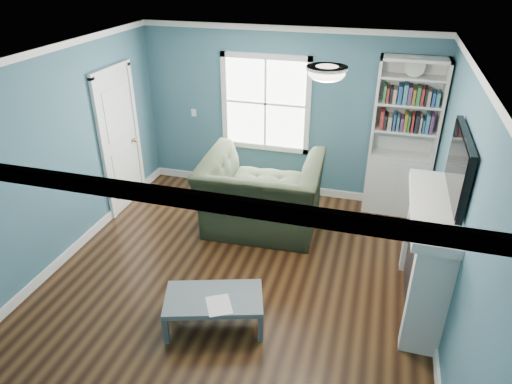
# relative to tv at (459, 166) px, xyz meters

# --- Properties ---
(floor) EXTENTS (5.00, 5.00, 0.00)m
(floor) POSITION_rel_tv_xyz_m (-2.20, -0.20, -1.72)
(floor) COLOR black
(floor) RESTS_ON ground
(room_walls) EXTENTS (5.00, 5.00, 5.00)m
(room_walls) POSITION_rel_tv_xyz_m (-2.20, -0.20, -0.14)
(room_walls) COLOR #356275
(room_walls) RESTS_ON ground
(trim) EXTENTS (4.50, 5.00, 2.60)m
(trim) POSITION_rel_tv_xyz_m (-2.20, -0.20, -0.49)
(trim) COLOR white
(trim) RESTS_ON ground
(window) EXTENTS (1.40, 0.06, 1.50)m
(window) POSITION_rel_tv_xyz_m (-2.50, 2.29, -0.27)
(window) COLOR white
(window) RESTS_ON room_walls
(bookshelf) EXTENTS (0.90, 0.35, 2.31)m
(bookshelf) POSITION_rel_tv_xyz_m (-0.43, 2.10, -0.80)
(bookshelf) COLOR silver
(bookshelf) RESTS_ON ground
(fireplace) EXTENTS (0.44, 1.58, 1.30)m
(fireplace) POSITION_rel_tv_xyz_m (-0.12, 0.00, -1.09)
(fireplace) COLOR black
(fireplace) RESTS_ON ground
(tv) EXTENTS (0.06, 1.10, 0.65)m
(tv) POSITION_rel_tv_xyz_m (0.00, 0.00, 0.00)
(tv) COLOR black
(tv) RESTS_ON fireplace
(door) EXTENTS (0.12, 0.98, 2.17)m
(door) POSITION_rel_tv_xyz_m (-4.42, 1.20, -0.65)
(door) COLOR silver
(door) RESTS_ON ground
(ceiling_fixture) EXTENTS (0.38, 0.38, 0.15)m
(ceiling_fixture) POSITION_rel_tv_xyz_m (-1.30, -0.10, 0.82)
(ceiling_fixture) COLOR white
(ceiling_fixture) RESTS_ON room_walls
(light_switch) EXTENTS (0.08, 0.01, 0.12)m
(light_switch) POSITION_rel_tv_xyz_m (-3.70, 2.28, -0.52)
(light_switch) COLOR white
(light_switch) RESTS_ON room_walls
(recliner) EXTENTS (1.65, 1.12, 1.40)m
(recliner) POSITION_rel_tv_xyz_m (-2.23, 1.09, -1.02)
(recliner) COLOR black
(recliner) RESTS_ON ground
(coffee_table) EXTENTS (1.13, 0.83, 0.37)m
(coffee_table) POSITION_rel_tv_xyz_m (-2.19, -0.90, -1.41)
(coffee_table) COLOR #485156
(coffee_table) RESTS_ON ground
(paper_sheet) EXTENTS (0.36, 0.38, 0.00)m
(paper_sheet) POSITION_rel_tv_xyz_m (-2.10, -1.01, -1.36)
(paper_sheet) COLOR white
(paper_sheet) RESTS_ON coffee_table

